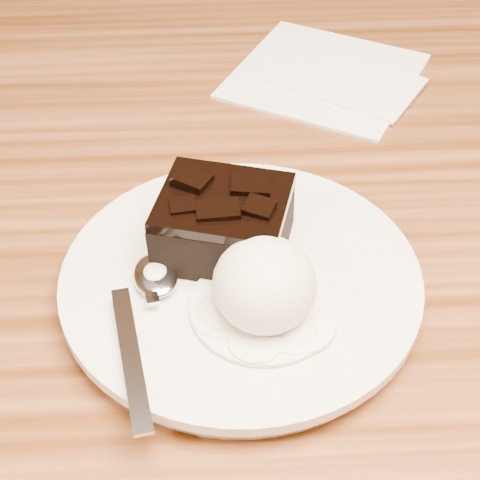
{
  "coord_description": "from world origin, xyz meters",
  "views": [
    {
      "loc": [
        -0.06,
        -0.41,
        1.12
      ],
      "look_at": [
        -0.04,
        -0.05,
        0.79
      ],
      "focal_mm": 57.47,
      "sensor_mm": 36.0,
      "label": 1
    }
  ],
  "objects_px": {
    "plate": "(241,284)",
    "ice_cream_scoop": "(265,284)",
    "brownie": "(224,227)",
    "spoon": "(156,277)",
    "napkin": "(325,74)"
  },
  "relations": [
    {
      "from": "plate",
      "to": "ice_cream_scoop",
      "type": "xyz_separation_m",
      "value": [
        0.01,
        -0.03,
        0.03
      ]
    },
    {
      "from": "brownie",
      "to": "spoon",
      "type": "distance_m",
      "value": 0.06
    },
    {
      "from": "ice_cream_scoop",
      "to": "spoon",
      "type": "xyz_separation_m",
      "value": [
        -0.07,
        0.03,
        -0.02
      ]
    },
    {
      "from": "brownie",
      "to": "ice_cream_scoop",
      "type": "height_order",
      "value": "ice_cream_scoop"
    },
    {
      "from": "napkin",
      "to": "ice_cream_scoop",
      "type": "bearing_deg",
      "value": -104.76
    },
    {
      "from": "plate",
      "to": "napkin",
      "type": "bearing_deg",
      "value": 71.19
    },
    {
      "from": "ice_cream_scoop",
      "to": "napkin",
      "type": "relative_size",
      "value": 0.43
    },
    {
      "from": "ice_cream_scoop",
      "to": "brownie",
      "type": "bearing_deg",
      "value": 111.58
    },
    {
      "from": "brownie",
      "to": "spoon",
      "type": "bearing_deg",
      "value": -146.35
    },
    {
      "from": "ice_cream_scoop",
      "to": "spoon",
      "type": "relative_size",
      "value": 0.42
    },
    {
      "from": "brownie",
      "to": "plate",
      "type": "bearing_deg",
      "value": -68.35
    },
    {
      "from": "spoon",
      "to": "napkin",
      "type": "relative_size",
      "value": 1.02
    },
    {
      "from": "napkin",
      "to": "plate",
      "type": "bearing_deg",
      "value": -108.81
    },
    {
      "from": "brownie",
      "to": "ice_cream_scoop",
      "type": "distance_m",
      "value": 0.06
    },
    {
      "from": "plate",
      "to": "napkin",
      "type": "distance_m",
      "value": 0.29
    }
  ]
}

